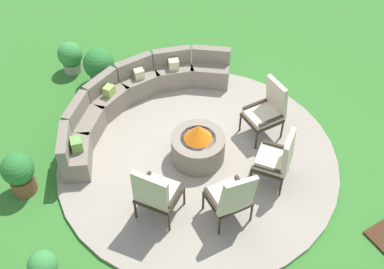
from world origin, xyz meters
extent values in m
plane|color=#387A2D|center=(0.00, 0.00, 0.00)|extent=(24.00, 24.00, 0.00)
cylinder|color=#9E9384|center=(0.00, 0.00, 0.03)|extent=(4.87, 4.87, 0.06)
cylinder|color=gray|center=(0.00, 0.00, 0.30)|extent=(0.92, 0.92, 0.48)
cylinder|color=black|center=(0.00, 0.00, 0.51)|extent=(0.60, 0.60, 0.06)
cone|color=orange|center=(0.00, 0.00, 0.68)|extent=(0.48, 0.48, 0.28)
cube|color=gray|center=(1.27, 1.61, 0.28)|extent=(0.87, 0.82, 0.44)
cube|color=gray|center=(1.36, 1.73, 0.65)|extent=(0.69, 0.59, 0.32)
cube|color=gray|center=(0.62, 1.96, 0.28)|extent=(0.85, 0.66, 0.44)
cube|color=gray|center=(0.67, 2.10, 0.65)|extent=(0.77, 0.38, 0.32)
cube|color=gray|center=(-0.11, 2.05, 0.28)|extent=(0.78, 0.49, 0.44)
cube|color=gray|center=(-0.11, 2.20, 0.65)|extent=(0.76, 0.20, 0.32)
cube|color=gray|center=(-0.82, 1.88, 0.28)|extent=(0.87, 0.71, 0.44)
cube|color=gray|center=(-0.88, 2.02, 0.65)|extent=(0.75, 0.45, 0.32)
cube|color=gray|center=(-1.43, 1.47, 0.28)|extent=(0.85, 0.85, 0.44)
cube|color=gray|center=(-1.53, 1.58, 0.65)|extent=(0.65, 0.64, 0.32)
cube|color=gray|center=(-1.86, 0.87, 0.28)|extent=(0.73, 0.87, 0.44)
cube|color=gray|center=(-1.99, 0.94, 0.65)|extent=(0.47, 0.75, 0.32)
cube|color=beige|center=(0.61, 1.91, 0.60)|extent=(0.24, 0.22, 0.20)
cube|color=#93B756|center=(-0.80, 1.84, 0.59)|extent=(0.24, 0.23, 0.19)
cube|color=beige|center=(-0.10, 2.00, 0.59)|extent=(0.20, 0.18, 0.18)
cube|color=#70A34C|center=(-1.81, 0.85, 0.60)|extent=(0.23, 0.25, 0.21)
cylinder|color=#2D2319|center=(-1.04, -0.27, 0.25)|extent=(0.04, 0.04, 0.38)
cylinder|color=#2D2319|center=(-0.71, -0.74, 0.25)|extent=(0.04, 0.04, 0.38)
cylinder|color=#2D2319|center=(-1.48, -0.58, 0.25)|extent=(0.04, 0.04, 0.38)
cylinder|color=#2D2319|center=(-1.15, -1.05, 0.25)|extent=(0.04, 0.04, 0.38)
cube|color=#2D2319|center=(-1.09, -0.66, 0.47)|extent=(0.82, 0.83, 0.05)
cube|color=beige|center=(-1.09, -0.66, 0.54)|extent=(0.76, 0.77, 0.09)
cube|color=beige|center=(-1.30, -0.80, 0.84)|extent=(0.41, 0.57, 0.72)
cube|color=#2D2319|center=(-1.25, -0.43, 0.60)|extent=(0.43, 0.32, 0.04)
cube|color=#2D2319|center=(-0.93, -0.88, 0.60)|extent=(0.43, 0.32, 0.04)
cylinder|color=#2D2319|center=(-0.50, -0.97, 0.25)|extent=(0.04, 0.04, 0.38)
cylinder|color=#2D2319|center=(0.06, -1.01, 0.25)|extent=(0.04, 0.04, 0.38)
cylinder|color=#2D2319|center=(-0.54, -1.49, 0.25)|extent=(0.04, 0.04, 0.38)
cylinder|color=#2D2319|center=(0.02, -1.53, 0.25)|extent=(0.04, 0.04, 0.38)
cube|color=#2D2319|center=(-0.24, -1.25, 0.47)|extent=(0.64, 0.60, 0.05)
cube|color=beige|center=(-0.24, -1.25, 0.54)|extent=(0.58, 0.55, 0.09)
cube|color=beige|center=(-0.26, -1.49, 0.81)|extent=(0.64, 0.14, 0.71)
cube|color=#2D2319|center=(-0.51, -1.23, 0.60)|extent=(0.09, 0.48, 0.04)
cube|color=#2D2319|center=(0.03, -1.27, 0.60)|extent=(0.09, 0.48, 0.04)
cylinder|color=#2D2319|center=(0.40, -0.98, 0.25)|extent=(0.04, 0.04, 0.38)
cylinder|color=#2D2319|center=(0.84, -0.64, 0.25)|extent=(0.04, 0.04, 0.38)
cylinder|color=#2D2319|center=(0.70, -1.38, 0.25)|extent=(0.04, 0.04, 0.38)
cylinder|color=#2D2319|center=(1.15, -1.04, 0.25)|extent=(0.04, 0.04, 0.38)
cube|color=#2D2319|center=(0.77, -1.01, 0.47)|extent=(0.80, 0.79, 0.05)
cube|color=beige|center=(0.77, -1.01, 0.54)|extent=(0.74, 0.73, 0.09)
cube|color=beige|center=(0.91, -1.20, 0.79)|extent=(0.50, 0.46, 0.65)
cube|color=#2D2319|center=(0.56, -1.18, 0.60)|extent=(0.32, 0.40, 0.04)
cube|color=#2D2319|center=(0.99, -0.85, 0.60)|extent=(0.32, 0.40, 0.04)
cylinder|color=#2D2319|center=(0.99, -0.35, 0.25)|extent=(0.04, 0.04, 0.38)
cylinder|color=#2D2319|center=(1.00, 0.17, 0.25)|extent=(0.04, 0.04, 0.38)
cylinder|color=#2D2319|center=(1.54, -0.36, 0.25)|extent=(0.04, 0.04, 0.38)
cylinder|color=#2D2319|center=(1.56, 0.15, 0.25)|extent=(0.04, 0.04, 0.38)
cube|color=#2D2319|center=(1.27, -0.10, 0.47)|extent=(0.61, 0.57, 0.05)
cube|color=beige|center=(1.27, -0.10, 0.54)|extent=(0.56, 0.52, 0.09)
cube|color=beige|center=(1.53, -0.11, 0.84)|extent=(0.17, 0.51, 0.70)
cube|color=#2D2319|center=(1.26, -0.34, 0.60)|extent=(0.50, 0.07, 0.04)
cube|color=#2D2319|center=(1.28, 0.15, 0.60)|extent=(0.50, 0.07, 0.04)
cylinder|color=#A89E8E|center=(-0.96, 3.51, 0.11)|extent=(0.38, 0.38, 0.21)
sphere|color=#3D8E42|center=(-0.96, 3.51, 0.42)|extent=(0.51, 0.51, 0.51)
cylinder|color=brown|center=(-2.80, 0.90, 0.16)|extent=(0.40, 0.40, 0.31)
sphere|color=#2D7A33|center=(-2.80, 0.90, 0.54)|extent=(0.53, 0.53, 0.53)
cylinder|color=brown|center=(-0.60, 2.82, 0.13)|extent=(0.43, 0.43, 0.26)
sphere|color=#2D7A33|center=(-0.60, 2.82, 0.50)|extent=(0.62, 0.62, 0.62)
sphere|color=#E55638|center=(-0.54, 2.82, 0.60)|extent=(0.19, 0.19, 0.19)
sphere|color=#3D8E42|center=(-3.00, -0.85, 0.40)|extent=(0.42, 0.42, 0.42)
camera|label=1|loc=(-2.92, -4.67, 6.28)|focal=44.43mm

